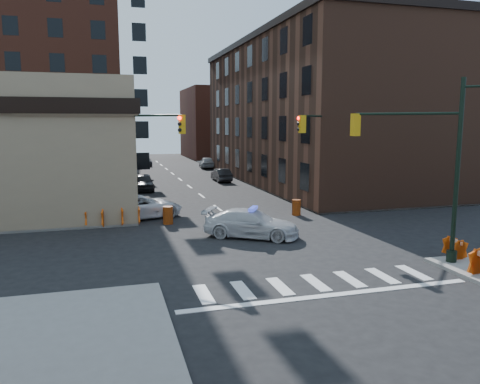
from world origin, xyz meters
TOP-DOWN VIEW (x-y plane):
  - ground at (0.00, 0.00)m, footprint 140.00×140.00m
  - sidewalk_ne at (23.00, 32.75)m, footprint 34.00×54.50m
  - apartment_block at (-18.50, 40.00)m, footprint 25.00×25.00m
  - commercial_row_ne at (13.00, 22.50)m, footprint 14.00×34.00m
  - filler_nw at (-16.00, 62.00)m, footprint 20.00×18.00m
  - filler_ne at (14.00, 58.00)m, footprint 16.00×16.00m
  - signal_pole_se at (6.04, -5.52)m, footprint 5.40×5.27m
  - signal_pole_nw at (-5.85, 5.34)m, footprint 3.58×3.67m
  - signal_pole_ne at (5.84, 5.35)m, footprint 3.67×3.58m
  - tree_ne_near at (7.50, 26.00)m, footprint 3.00×3.00m
  - tree_ne_far at (7.50, 34.00)m, footprint 3.00×3.00m
  - police_car at (-0.22, 0.99)m, footprint 5.59×4.56m
  - pickup at (-5.80, 7.78)m, footprint 6.18×4.14m
  - parked_car_wnear at (-4.50, 20.66)m, footprint 1.98×4.55m
  - parked_car_wfar at (-4.91, 31.96)m, footprint 2.19×5.01m
  - parked_car_wdeep at (-2.50, 45.53)m, footprint 2.04×4.91m
  - parked_car_enear at (3.98, 25.10)m, footprint 1.46×4.16m
  - parked_car_efar at (5.50, 39.68)m, footprint 2.33×4.76m
  - pedestrian_a at (-8.17, 6.00)m, footprint 0.72×0.58m
  - pedestrian_b at (-11.76, 9.27)m, footprint 0.93×0.78m
  - pedestrian_c at (-12.57, 6.00)m, footprint 0.98×0.70m
  - barrel_road at (4.56, 6.00)m, footprint 0.74×0.74m
  - barrel_bank at (-4.20, 5.60)m, footprint 0.71×0.71m
  - barricade_se_a at (7.47, -5.70)m, footprint 0.72×1.18m
  - barricade_nw_a at (-6.50, 5.70)m, footprint 1.38×0.81m
  - barricade_nw_b at (-8.52, 5.70)m, footprint 1.37×0.87m

SIDE VIEW (x-z plane):
  - ground at x=0.00m, z-range 0.00..0.00m
  - sidewalk_ne at x=23.00m, z-range 0.00..0.15m
  - barrel_road at x=4.56m, z-range 0.00..1.05m
  - barrel_bank at x=-4.20m, z-range 0.00..1.11m
  - barricade_se_a at x=7.47m, z-range 0.15..0.98m
  - barricade_nw_b at x=-8.52m, z-range 0.15..1.10m
  - barricade_nw_a at x=-6.50m, z-range 0.15..1.14m
  - parked_car_enear at x=3.98m, z-range 0.00..1.37m
  - parked_car_wdeep at x=-2.50m, z-range 0.00..1.42m
  - police_car at x=-0.22m, z-range 0.00..1.52m
  - parked_car_wnear at x=-4.50m, z-range 0.00..1.52m
  - parked_car_efar at x=5.50m, z-range 0.00..1.56m
  - pickup at x=-5.80m, z-range 0.00..1.58m
  - parked_car_wfar at x=-4.91m, z-range 0.00..1.60m
  - pedestrian_c at x=-12.57m, z-range 0.15..1.70m
  - pedestrian_b at x=-11.76m, z-range 0.15..1.87m
  - pedestrian_a at x=-8.17m, z-range 0.15..1.87m
  - tree_ne_near at x=7.50m, z-range 1.06..5.91m
  - tree_ne_far at x=7.50m, z-range 1.06..5.91m
  - signal_pole_nw at x=-5.85m, z-range 0.34..8.34m
  - signal_pole_ne at x=5.84m, z-range 0.34..8.34m
  - signal_pole_se at x=6.04m, z-range 0.61..8.61m
  - filler_ne at x=14.00m, z-range 0.00..12.00m
  - commercial_row_ne at x=13.00m, z-range 0.00..14.00m
  - filler_nw at x=-16.00m, z-range 0.00..16.00m
  - apartment_block at x=-18.50m, z-range 0.00..24.00m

